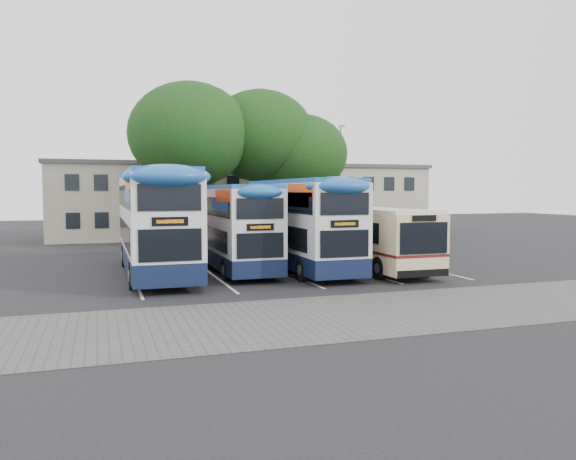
% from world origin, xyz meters
% --- Properties ---
extents(ground, '(120.00, 120.00, 0.00)m').
position_xyz_m(ground, '(0.00, 0.00, 0.00)').
color(ground, black).
rests_on(ground, ground).
extents(paving_strip, '(40.00, 6.00, 0.01)m').
position_xyz_m(paving_strip, '(-2.00, -5.00, 0.01)').
color(paving_strip, '#595654').
rests_on(paving_strip, ground).
extents(bay_lines, '(14.12, 11.00, 0.01)m').
position_xyz_m(bay_lines, '(-3.75, 5.00, 0.01)').
color(bay_lines, silver).
rests_on(bay_lines, ground).
extents(depot_building, '(32.40, 8.40, 6.20)m').
position_xyz_m(depot_building, '(0.00, 26.99, 3.15)').
color(depot_building, '#ADA48B').
rests_on(depot_building, ground).
extents(lamp_post, '(0.25, 1.05, 9.06)m').
position_xyz_m(lamp_post, '(6.00, 19.97, 5.08)').
color(lamp_post, gray).
rests_on(lamp_post, ground).
extents(tree_left, '(8.26, 8.26, 11.19)m').
position_xyz_m(tree_left, '(-6.24, 17.39, 7.67)').
color(tree_left, black).
rests_on(tree_left, ground).
extents(tree_mid, '(7.70, 7.70, 11.07)m').
position_xyz_m(tree_mid, '(-1.12, 18.04, 7.78)').
color(tree_mid, black).
rests_on(tree_mid, ground).
extents(tree_right, '(6.76, 6.76, 9.42)m').
position_xyz_m(tree_right, '(1.81, 17.63, 6.53)').
color(tree_right, black).
rests_on(tree_right, ground).
extents(bus_dd_left, '(2.79, 11.49, 4.79)m').
position_xyz_m(bus_dd_left, '(-9.72, 5.58, 2.64)').
color(bus_dd_left, '#0F1937').
rests_on(bus_dd_left, ground).
extents(bus_dd_mid, '(2.42, 9.98, 4.15)m').
position_xyz_m(bus_dd_mid, '(-5.94, 6.12, 2.29)').
color(bus_dd_mid, '#0F1937').
rests_on(bus_dd_mid, ground).
extents(bus_dd_right, '(2.57, 10.62, 4.42)m').
position_xyz_m(bus_dd_right, '(-2.81, 5.04, 2.44)').
color(bus_dd_right, '#0F1937').
rests_on(bus_dd_right, ground).
extents(bus_single, '(2.60, 10.20, 3.04)m').
position_xyz_m(bus_single, '(0.57, 4.43, 1.72)').
color(bus_single, beige).
rests_on(bus_single, ground).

